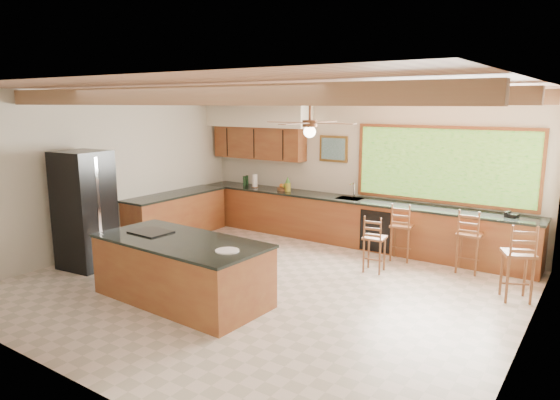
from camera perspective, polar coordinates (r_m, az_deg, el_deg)
The scene contains 9 objects.
ground at distance 7.81m, azimuth -1.90°, elevation -9.80°, with size 7.20×7.20×0.00m, color beige.
room_shell at distance 7.95m, azimuth -0.20°, elevation 6.97°, with size 7.27×6.54×3.02m.
counter_run at distance 10.12m, azimuth 2.76°, elevation -2.19°, with size 7.12×3.10×1.24m.
island at distance 7.29m, azimuth -11.19°, elevation -7.81°, with size 2.61×1.31×0.91m.
refrigerator at distance 9.05m, azimuth -21.42°, elevation -1.07°, with size 0.85×0.83×2.00m.
bar_stool_a at distance 8.39m, azimuth 10.64°, elevation -4.40°, with size 0.39×0.39×0.97m.
bar_stool_b at distance 8.76m, azimuth 20.77°, elevation -3.83°, with size 0.40×0.40×1.08m.
bar_stool_c at distance 9.08m, azimuth 13.64°, elevation -3.00°, with size 0.43×0.43×1.05m.
bar_stool_d at distance 7.79m, azimuth 25.53°, elevation -5.75°, with size 0.54×0.54×1.14m.
Camera 1 is at (4.32, -5.89, 2.78)m, focal length 32.00 mm.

